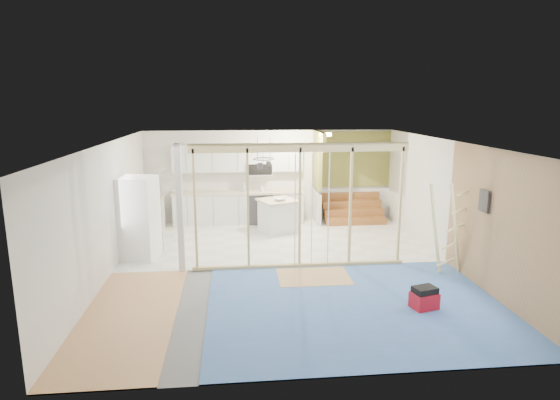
{
  "coord_description": "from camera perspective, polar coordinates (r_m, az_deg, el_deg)",
  "views": [
    {
      "loc": [
        -1.03,
        -9.17,
        3.4
      ],
      "look_at": [
        -0.04,
        0.6,
        1.32
      ],
      "focal_mm": 30.0,
      "sensor_mm": 36.0,
      "label": 1
    }
  ],
  "objects": [
    {
      "name": "soap_bottle_a",
      "position": [
        13.08,
        -4.46,
        1.69
      ],
      "size": [
        0.15,
        0.15,
        0.29
      ],
      "primitive_type": "imported",
      "rotation": [
        0.0,
        0.0,
        -0.41
      ],
      "color": "#9DA3AF",
      "rests_on": "base_cabinets"
    },
    {
      "name": "sheathing_panel",
      "position": [
        8.72,
        25.63,
        -3.16
      ],
      "size": [
        0.02,
        4.0,
        2.6
      ],
      "primitive_type": "cube",
      "color": "tan",
      "rests_on": "room"
    },
    {
      "name": "ceiling_light",
      "position": [
        12.43,
        5.57,
        7.95
      ],
      "size": [
        0.32,
        0.32,
        0.08
      ],
      "primitive_type": "cylinder",
      "color": "#FFEABF",
      "rests_on": "room"
    },
    {
      "name": "soap_bottle_b",
      "position": [
        13.03,
        -2.23,
        1.48
      ],
      "size": [
        0.12,
        0.12,
        0.2
      ],
      "primitive_type": "imported",
      "rotation": [
        0.0,
        0.0,
        0.4
      ],
      "color": "silver",
      "rests_on": "base_cabinets"
    },
    {
      "name": "island",
      "position": [
        12.28,
        -0.27,
        -1.99
      ],
      "size": [
        1.17,
        1.17,
        0.88
      ],
      "rotation": [
        0.0,
        0.0,
        0.38
      ],
      "color": "white",
      "rests_on": "room"
    },
    {
      "name": "stud_frame",
      "position": [
        9.37,
        -0.84,
        0.84
      ],
      "size": [
        4.66,
        0.14,
        2.6
      ],
      "color": "#D5C082",
      "rests_on": "room"
    },
    {
      "name": "green_partition",
      "position": [
        13.41,
        7.59,
        1.32
      ],
      "size": [
        2.25,
        1.51,
        2.6
      ],
      "color": "olive",
      "rests_on": "room"
    },
    {
      "name": "upper_cabinets",
      "position": [
        13.08,
        -4.91,
        4.99
      ],
      "size": [
        3.6,
        0.41,
        0.85
      ],
      "color": "silver",
      "rests_on": "room"
    },
    {
      "name": "toolbox",
      "position": [
        8.29,
        17.18,
        -11.4
      ],
      "size": [
        0.47,
        0.4,
        0.39
      ],
      "rotation": [
        0.0,
        0.0,
        0.26
      ],
      "color": "#B4101D",
      "rests_on": "room"
    },
    {
      "name": "floor_overlays",
      "position": [
        9.89,
        0.99,
        -8.07
      ],
      "size": [
        7.0,
        8.0,
        0.03
      ],
      "color": "white",
      "rests_on": "room"
    },
    {
      "name": "bowl",
      "position": [
        12.06,
        0.02,
        0.09
      ],
      "size": [
        0.38,
        0.38,
        0.07
      ],
      "primitive_type": "imported",
      "rotation": [
        0.0,
        0.0,
        0.39
      ],
      "color": "beige",
      "rests_on": "island"
    },
    {
      "name": "pot_rack",
      "position": [
        11.17,
        -2.01,
        4.75
      ],
      "size": [
        0.52,
        0.52,
        0.72
      ],
      "color": "black",
      "rests_on": "room"
    },
    {
      "name": "room",
      "position": [
        9.46,
        0.63,
        -0.85
      ],
      "size": [
        7.01,
        8.01,
        2.61
      ],
      "color": "slate",
      "rests_on": "ground"
    },
    {
      "name": "electrical_panel",
      "position": [
        9.12,
        23.63,
        -0.1
      ],
      "size": [
        0.04,
        0.3,
        0.4
      ],
      "primitive_type": "cube",
      "color": "#3A393E",
      "rests_on": "room"
    },
    {
      "name": "base_cabinets",
      "position": [
        12.88,
        -8.19,
        -1.32
      ],
      "size": [
        4.45,
        2.24,
        0.93
      ],
      "color": "silver",
      "rests_on": "room"
    },
    {
      "name": "fridge",
      "position": [
        10.61,
        -16.91,
        -2.13
      ],
      "size": [
        0.92,
        0.89,
        1.82
      ],
      "rotation": [
        0.0,
        0.0,
        -0.19
      ],
      "color": "white",
      "rests_on": "room"
    },
    {
      "name": "ladder",
      "position": [
        9.75,
        19.79,
        -3.33
      ],
      "size": [
        0.98,
        0.2,
        1.85
      ],
      "rotation": [
        0.0,
        0.0,
        0.38
      ],
      "color": "#EBDA8F",
      "rests_on": "room"
    }
  ]
}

